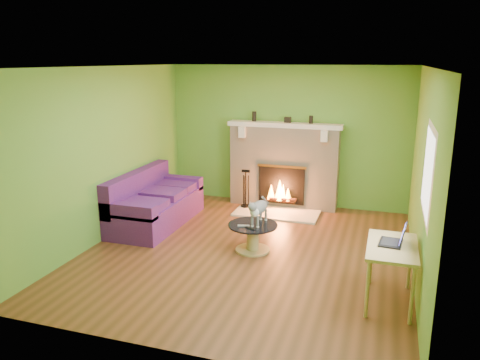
# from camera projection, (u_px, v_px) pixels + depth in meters

# --- Properties ---
(floor) EXTENTS (5.00, 5.00, 0.00)m
(floor) POSITION_uv_depth(u_px,v_px,m) (248.00, 252.00, 6.76)
(floor) COLOR #553118
(floor) RESTS_ON ground
(ceiling) EXTENTS (5.00, 5.00, 0.00)m
(ceiling) POSITION_uv_depth(u_px,v_px,m) (248.00, 67.00, 6.10)
(ceiling) COLOR white
(ceiling) RESTS_ON wall_back
(wall_back) EXTENTS (5.00, 0.00, 5.00)m
(wall_back) POSITION_uv_depth(u_px,v_px,m) (287.00, 136.00, 8.73)
(wall_back) COLOR #5B9932
(wall_back) RESTS_ON floor
(wall_front) EXTENTS (5.00, 0.00, 5.00)m
(wall_front) POSITION_uv_depth(u_px,v_px,m) (166.00, 222.00, 4.13)
(wall_front) COLOR #5B9932
(wall_front) RESTS_ON floor
(wall_left) EXTENTS (0.00, 5.00, 5.00)m
(wall_left) POSITION_uv_depth(u_px,v_px,m) (106.00, 154.00, 7.10)
(wall_left) COLOR #5B9932
(wall_left) RESTS_ON floor
(wall_right) EXTENTS (0.00, 5.00, 5.00)m
(wall_right) POSITION_uv_depth(u_px,v_px,m) (422.00, 176.00, 5.76)
(wall_right) COLOR #5B9932
(wall_right) RESTS_ON floor
(window_frame) EXTENTS (0.00, 1.20, 1.20)m
(window_frame) POSITION_uv_depth(u_px,v_px,m) (428.00, 173.00, 4.87)
(window_frame) COLOR silver
(window_frame) RESTS_ON wall_right
(window_pane) EXTENTS (0.00, 1.06, 1.06)m
(window_pane) POSITION_uv_depth(u_px,v_px,m) (428.00, 172.00, 4.88)
(window_pane) COLOR white
(window_pane) RESTS_ON wall_right
(fireplace) EXTENTS (2.10, 0.46, 1.58)m
(fireplace) POSITION_uv_depth(u_px,v_px,m) (284.00, 166.00, 8.70)
(fireplace) COLOR #BFB59E
(fireplace) RESTS_ON floor
(hearth) EXTENTS (1.50, 0.75, 0.03)m
(hearth) POSITION_uv_depth(u_px,v_px,m) (277.00, 213.00, 8.41)
(hearth) COLOR beige
(hearth) RESTS_ON floor
(mantel) EXTENTS (2.10, 0.28, 0.08)m
(mantel) POSITION_uv_depth(u_px,v_px,m) (285.00, 125.00, 8.49)
(mantel) COLOR silver
(mantel) RESTS_ON fireplace
(sofa) EXTENTS (0.89, 1.97, 0.88)m
(sofa) POSITION_uv_depth(u_px,v_px,m) (154.00, 204.00, 7.85)
(sofa) COLOR #491A65
(sofa) RESTS_ON floor
(coffee_table) EXTENTS (0.71, 0.71, 0.40)m
(coffee_table) POSITION_uv_depth(u_px,v_px,m) (253.00, 236.00, 6.74)
(coffee_table) COLOR tan
(coffee_table) RESTS_ON floor
(desk) EXTENTS (0.54, 0.93, 0.69)m
(desk) POSITION_uv_depth(u_px,v_px,m) (392.00, 252.00, 5.21)
(desk) COLOR tan
(desk) RESTS_ON floor
(cat) EXTENTS (0.30, 0.66, 0.40)m
(cat) POSITION_uv_depth(u_px,v_px,m) (259.00, 211.00, 6.67)
(cat) COLOR slate
(cat) RESTS_ON coffee_table
(remote_silver) EXTENTS (0.18, 0.09, 0.02)m
(remote_silver) POSITION_uv_depth(u_px,v_px,m) (244.00, 226.00, 6.61)
(remote_silver) COLOR gray
(remote_silver) RESTS_ON coffee_table
(remote_black) EXTENTS (0.16, 0.10, 0.02)m
(remote_black) POSITION_uv_depth(u_px,v_px,m) (251.00, 228.00, 6.52)
(remote_black) COLOR black
(remote_black) RESTS_ON coffee_table
(laptop) EXTENTS (0.31, 0.34, 0.24)m
(laptop) POSITION_uv_depth(u_px,v_px,m) (391.00, 234.00, 5.21)
(laptop) COLOR black
(laptop) RESTS_ON desk
(fire_tools) EXTENTS (0.19, 0.19, 0.71)m
(fire_tools) POSITION_uv_depth(u_px,v_px,m) (246.00, 188.00, 8.64)
(fire_tools) COLOR black
(fire_tools) RESTS_ON hearth
(mantel_vase_left) EXTENTS (0.08, 0.08, 0.18)m
(mantel_vase_left) POSITION_uv_depth(u_px,v_px,m) (254.00, 116.00, 8.65)
(mantel_vase_left) COLOR black
(mantel_vase_left) RESTS_ON mantel
(mantel_vase_right) EXTENTS (0.07, 0.07, 0.14)m
(mantel_vase_right) POSITION_uv_depth(u_px,v_px,m) (311.00, 120.00, 8.35)
(mantel_vase_right) COLOR black
(mantel_vase_right) RESTS_ON mantel
(mantel_box) EXTENTS (0.12, 0.08, 0.10)m
(mantel_box) POSITION_uv_depth(u_px,v_px,m) (288.00, 120.00, 8.48)
(mantel_box) COLOR black
(mantel_box) RESTS_ON mantel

